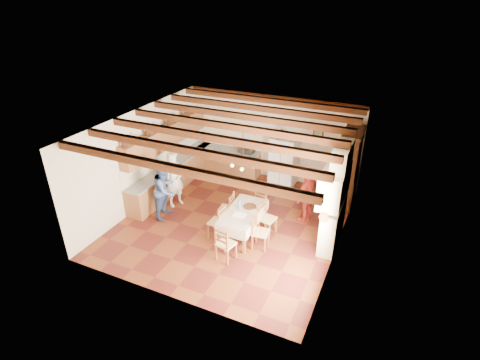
% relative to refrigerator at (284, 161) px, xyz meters
% --- Properties ---
extents(floor, '(6.00, 6.50, 0.02)m').
position_rel_refrigerator_xyz_m(floor, '(-0.55, -2.88, -0.86)').
color(floor, '#531B16').
rests_on(floor, ground).
extents(ceiling, '(6.00, 6.50, 0.02)m').
position_rel_refrigerator_xyz_m(ceiling, '(-0.55, -2.88, 2.16)').
color(ceiling, silver).
rests_on(ceiling, ground).
extents(wall_back, '(6.00, 0.02, 3.00)m').
position_rel_refrigerator_xyz_m(wall_back, '(-0.55, 0.38, 0.65)').
color(wall_back, beige).
rests_on(wall_back, ground).
extents(wall_front, '(6.00, 0.02, 3.00)m').
position_rel_refrigerator_xyz_m(wall_front, '(-0.55, -6.14, 0.65)').
color(wall_front, beige).
rests_on(wall_front, ground).
extents(wall_left, '(0.02, 6.50, 3.00)m').
position_rel_refrigerator_xyz_m(wall_left, '(-3.56, -2.88, 0.65)').
color(wall_left, beige).
rests_on(wall_left, ground).
extents(wall_right, '(0.02, 6.50, 3.00)m').
position_rel_refrigerator_xyz_m(wall_right, '(2.46, -2.88, 0.65)').
color(wall_right, beige).
rests_on(wall_right, ground).
extents(ceiling_beams, '(6.00, 6.30, 0.16)m').
position_rel_refrigerator_xyz_m(ceiling_beams, '(-0.55, -2.88, 2.06)').
color(ceiling_beams, '#34180C').
rests_on(ceiling_beams, ground).
extents(lower_cabinets_left, '(0.60, 4.30, 0.86)m').
position_rel_refrigerator_xyz_m(lower_cabinets_left, '(-3.25, -1.83, -0.42)').
color(lower_cabinets_left, brown).
rests_on(lower_cabinets_left, ground).
extents(lower_cabinets_back, '(2.30, 0.60, 0.86)m').
position_rel_refrigerator_xyz_m(lower_cabinets_back, '(-2.10, 0.07, -0.42)').
color(lower_cabinets_back, brown).
rests_on(lower_cabinets_back, ground).
extents(countertop_left, '(0.62, 4.30, 0.04)m').
position_rel_refrigerator_xyz_m(countertop_left, '(-3.25, -1.83, 0.03)').
color(countertop_left, gray).
rests_on(countertop_left, lower_cabinets_left).
extents(countertop_back, '(2.34, 0.62, 0.04)m').
position_rel_refrigerator_xyz_m(countertop_back, '(-2.10, 0.07, 0.03)').
color(countertop_back, gray).
rests_on(countertop_back, lower_cabinets_back).
extents(backsplash_left, '(0.03, 4.30, 0.60)m').
position_rel_refrigerator_xyz_m(backsplash_left, '(-3.54, -1.83, 0.35)').
color(backsplash_left, silver).
rests_on(backsplash_left, ground).
extents(backsplash_back, '(2.30, 0.03, 0.60)m').
position_rel_refrigerator_xyz_m(backsplash_back, '(-2.10, 0.36, 0.35)').
color(backsplash_back, silver).
rests_on(backsplash_back, ground).
extents(upper_cabinets, '(0.35, 4.20, 0.70)m').
position_rel_refrigerator_xyz_m(upper_cabinets, '(-3.38, -1.83, 1.00)').
color(upper_cabinets, brown).
rests_on(upper_cabinets, ground).
extents(fireplace, '(0.56, 1.60, 2.80)m').
position_rel_refrigerator_xyz_m(fireplace, '(2.17, -2.68, 0.55)').
color(fireplace, beige).
rests_on(fireplace, ground).
extents(wall_picture, '(0.34, 0.03, 0.42)m').
position_rel_refrigerator_xyz_m(wall_picture, '(1.00, 0.35, 1.00)').
color(wall_picture, '#332516').
rests_on(wall_picture, ground).
extents(refrigerator, '(0.88, 0.73, 1.70)m').
position_rel_refrigerator_xyz_m(refrigerator, '(0.00, 0.00, 0.00)').
color(refrigerator, white).
rests_on(refrigerator, floor).
extents(hutch, '(0.60, 1.35, 2.42)m').
position_rel_refrigerator_xyz_m(hutch, '(2.20, -0.47, 0.36)').
color(hutch, '#3B1C10').
rests_on(hutch, floor).
extents(dining_table, '(0.91, 1.72, 0.75)m').
position_rel_refrigerator_xyz_m(dining_table, '(-0.03, -3.32, -0.18)').
color(dining_table, beige).
rests_on(dining_table, floor).
extents(chandelier, '(0.47, 0.47, 0.03)m').
position_rel_refrigerator_xyz_m(chandelier, '(-0.03, -3.32, 1.40)').
color(chandelier, black).
rests_on(chandelier, ground).
extents(chair_left_near, '(0.41, 0.43, 0.96)m').
position_rel_refrigerator_xyz_m(chair_left_near, '(-0.63, -3.69, -0.37)').
color(chair_left_near, brown).
rests_on(chair_left_near, floor).
extents(chair_left_far, '(0.45, 0.46, 0.96)m').
position_rel_refrigerator_xyz_m(chair_left_far, '(-0.70, -2.97, -0.37)').
color(chair_left_far, brown).
rests_on(chair_left_far, floor).
extents(chair_right_near, '(0.44, 0.46, 0.96)m').
position_rel_refrigerator_xyz_m(chair_right_near, '(0.63, -3.64, -0.37)').
color(chair_right_near, brown).
rests_on(chair_right_near, floor).
extents(chair_right_far, '(0.47, 0.48, 0.96)m').
position_rel_refrigerator_xyz_m(chair_right_far, '(0.56, -2.97, -0.37)').
color(chair_right_far, brown).
rests_on(chair_right_far, floor).
extents(chair_end_near, '(0.49, 0.48, 0.96)m').
position_rel_refrigerator_xyz_m(chair_end_near, '(0.01, -4.44, -0.37)').
color(chair_end_near, brown).
rests_on(chair_end_near, floor).
extents(chair_end_far, '(0.46, 0.44, 0.96)m').
position_rel_refrigerator_xyz_m(chair_end_far, '(0.01, -2.31, -0.37)').
color(chair_end_far, brown).
rests_on(chair_end_far, floor).
extents(person_man, '(0.64, 0.75, 1.75)m').
position_rel_refrigerator_xyz_m(person_man, '(-2.58, -2.71, 0.03)').
color(person_man, silver).
rests_on(person_man, floor).
extents(person_woman_blue, '(0.74, 0.91, 1.76)m').
position_rel_refrigerator_xyz_m(person_woman_blue, '(-2.46, -3.37, 0.03)').
color(person_woman_blue, '#3C558E').
rests_on(person_woman_blue, floor).
extents(person_woman_red, '(0.70, 1.06, 1.67)m').
position_rel_refrigerator_xyz_m(person_woman_red, '(1.35, -1.89, -0.01)').
color(person_woman_red, '#A32620').
rests_on(person_woman_red, floor).
extents(microwave, '(0.56, 0.43, 0.28)m').
position_rel_refrigerator_xyz_m(microwave, '(-1.40, 0.07, 0.19)').
color(microwave, silver).
rests_on(microwave, countertop_back).
extents(fridge_vase, '(0.33, 0.33, 0.27)m').
position_rel_refrigerator_xyz_m(fridge_vase, '(-0.12, 0.00, 0.98)').
color(fridge_vase, '#3B1C10').
rests_on(fridge_vase, refrigerator).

